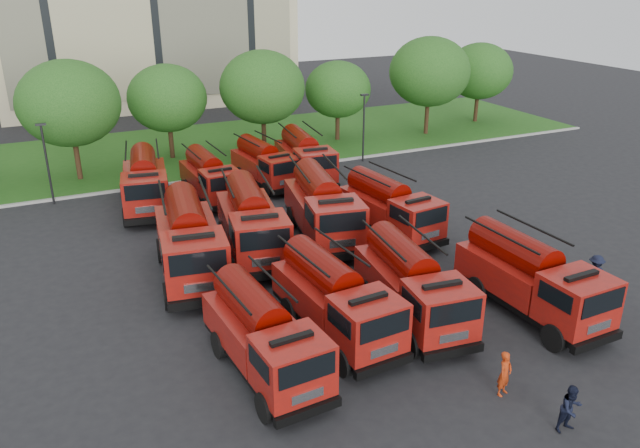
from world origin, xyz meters
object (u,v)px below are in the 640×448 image
(fire_truck_1, at_px, (335,299))
(fire_truck_5, at_px, (252,222))
(fire_truck_11, at_px, (305,157))
(fire_truck_7, at_px, (390,207))
(fire_truck_3, at_px, (531,278))
(firefighter_0, at_px, (502,394))
(firefighter_1, at_px, (567,430))
(fire_truck_2, at_px, (412,284))
(fire_truck_4, at_px, (190,241))
(firefighter_3, at_px, (591,293))
(firefighter_5, at_px, (389,225))
(fire_truck_10, at_px, (264,164))
(fire_truck_0, at_px, (264,335))
(firefighter_2, at_px, (583,303))
(fire_truck_6, at_px, (322,207))
(fire_truck_9, at_px, (210,177))
(fire_truck_8, at_px, (145,182))
(firefighter_4, at_px, (301,299))

(fire_truck_1, bearing_deg, fire_truck_5, 88.95)
(fire_truck_11, bearing_deg, fire_truck_7, -81.43)
(fire_truck_3, height_order, firefighter_0, fire_truck_3)
(fire_truck_3, distance_m, fire_truck_7, 9.89)
(firefighter_0, bearing_deg, fire_truck_3, 19.87)
(firefighter_1, bearing_deg, fire_truck_7, 80.67)
(fire_truck_2, xyz_separation_m, fire_truck_4, (-7.24, 7.81, 0.20))
(firefighter_3, distance_m, firefighter_5, 11.59)
(fire_truck_4, height_order, firefighter_1, fire_truck_4)
(fire_truck_2, distance_m, firefighter_1, 8.12)
(fire_truck_1, distance_m, fire_truck_7, 10.71)
(fire_truck_3, bearing_deg, fire_truck_11, 91.96)
(firefighter_1, bearing_deg, fire_truck_11, 85.66)
(firefighter_1, bearing_deg, fire_truck_10, 91.70)
(fire_truck_1, distance_m, fire_truck_4, 8.45)
(fire_truck_0, distance_m, fire_truck_7, 14.02)
(firefighter_2, distance_m, firefighter_5, 11.77)
(fire_truck_2, xyz_separation_m, fire_truck_6, (0.33, 9.23, 0.17))
(fire_truck_1, height_order, fire_truck_6, fire_truck_6)
(fire_truck_6, distance_m, fire_truck_9, 9.41)
(fire_truck_8, xyz_separation_m, firefighter_2, (15.05, -20.02, -1.69))
(fire_truck_10, bearing_deg, firefighter_2, -78.16)
(fire_truck_1, bearing_deg, fire_truck_9, 86.26)
(fire_truck_11, relative_size, firefighter_3, 4.01)
(fire_truck_11, height_order, firefighter_2, fire_truck_11)
(fire_truck_9, bearing_deg, fire_truck_11, 5.88)
(fire_truck_7, relative_size, firefighter_0, 4.26)
(fire_truck_0, xyz_separation_m, fire_truck_2, (6.81, 0.88, 0.07))
(fire_truck_8, bearing_deg, fire_truck_1, -67.29)
(fire_truck_6, bearing_deg, fire_truck_4, -158.62)
(fire_truck_4, relative_size, fire_truck_10, 1.25)
(fire_truck_2, relative_size, fire_truck_5, 0.91)
(fire_truck_9, height_order, firefighter_0, fire_truck_9)
(fire_truck_4, bearing_deg, firefighter_4, -40.21)
(fire_truck_0, distance_m, fire_truck_4, 8.71)
(fire_truck_9, relative_size, firefighter_5, 4.21)
(fire_truck_5, xyz_separation_m, firefighter_1, (4.60, -16.81, -1.77))
(fire_truck_10, xyz_separation_m, firefighter_3, (7.99, -20.70, -1.48))
(fire_truck_6, relative_size, fire_truck_9, 1.25)
(fire_truck_4, xyz_separation_m, firefighter_1, (8.05, -15.73, -1.83))
(firefighter_0, bearing_deg, fire_truck_11, 61.78)
(fire_truck_11, distance_m, firefighter_5, 9.79)
(fire_truck_0, relative_size, fire_truck_10, 1.04)
(fire_truck_7, distance_m, fire_truck_8, 14.90)
(fire_truck_4, distance_m, fire_truck_9, 10.76)
(fire_truck_11, bearing_deg, fire_truck_8, -168.36)
(fire_truck_1, bearing_deg, fire_truck_6, 63.59)
(fire_truck_8, relative_size, firefighter_3, 4.15)
(fire_truck_11, distance_m, firefighter_1, 26.93)
(firefighter_0, xyz_separation_m, firefighter_2, (7.49, 3.46, 0.00))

